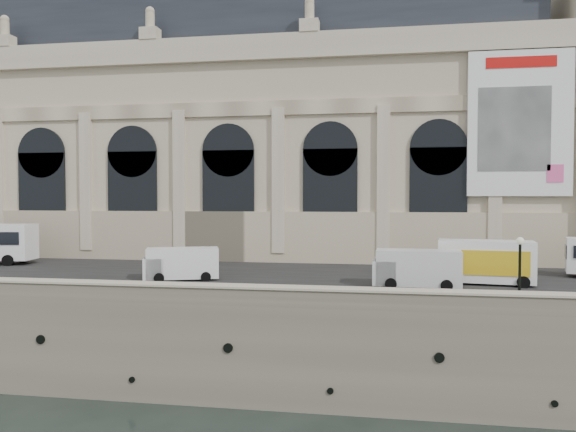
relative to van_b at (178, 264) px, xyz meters
name	(u,v)px	position (x,y,z in m)	size (l,w,h in m)	color
ground	(196,406)	(4.58, -9.42, -7.28)	(260.00, 260.00, 0.00)	black
quay	(290,275)	(4.58, 25.58, -4.28)	(160.00, 70.00, 6.00)	gray
street	(250,273)	(4.58, 4.58, -1.25)	(160.00, 24.00, 0.06)	#2D2D2D
parapet	(199,294)	(4.58, -8.82, -0.66)	(160.00, 1.40, 1.21)	gray
museum	(233,133)	(-1.39, 21.45, 12.44)	(69.00, 18.70, 29.10)	beige
van_b	(178,264)	(0.00, 0.00, 0.00)	(6.01, 3.86, 2.51)	white
van_c	(413,269)	(17.61, -0.64, 0.10)	(6.15, 2.74, 2.70)	silver
box_truck	(479,262)	(22.52, 1.93, 0.35)	(8.28, 3.66, 3.23)	white
lamp_right	(520,274)	(23.17, -7.50, 0.79)	(0.42, 0.42, 4.16)	black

